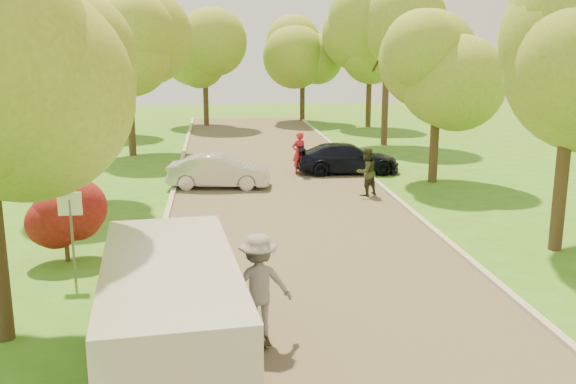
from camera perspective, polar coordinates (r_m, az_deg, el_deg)
name	(u,v)px	position (r m, az deg, el deg)	size (l,w,h in m)	color
ground	(349,345)	(12.43, 5.45, -13.35)	(100.00, 100.00, 0.00)	#39701A
road	(296,227)	(19.82, 0.71, -3.12)	(8.00, 60.00, 0.01)	#4C4438
curb_left	(163,229)	(19.73, -11.06, -3.28)	(0.18, 60.00, 0.12)	#B2AD9E
curb_right	(423,221)	(20.69, 11.92, -2.56)	(0.18, 60.00, 0.12)	#B2AD9E
street_sign	(71,218)	(15.77, -18.75, -2.18)	(0.55, 0.06, 2.17)	#59595E
red_shrub	(65,221)	(17.41, -19.23, -2.41)	(1.70, 1.70, 1.95)	#382619
tree_l_midb	(84,72)	(23.33, -17.69, 10.13)	(4.30, 4.20, 6.62)	#382619
tree_l_far	(131,45)	(33.13, -13.75, 12.57)	(4.92, 4.80, 7.79)	#382619
tree_r_midb	(443,61)	(26.47, 13.63, 11.28)	(4.51, 4.40, 7.01)	#382619
tree_r_far	(391,38)	(36.19, 9.18, 13.35)	(5.33, 5.20, 8.34)	#382619
tree_bg_a	(108,48)	(41.38, -15.73, 12.26)	(5.12, 5.00, 7.72)	#382619
tree_bg_b	(373,44)	(44.18, 7.61, 12.92)	(5.12, 5.00, 7.95)	#382619
tree_bg_c	(208,52)	(44.89, -7.16, 12.28)	(4.92, 4.80, 7.33)	#382619
tree_bg_d	(306,47)	(47.35, 1.58, 12.76)	(5.12, 5.00, 7.72)	#382619
minivan	(171,316)	(11.05, -10.32, -10.80)	(2.72, 5.73, 2.06)	silver
silver_sedan	(219,171)	(25.26, -6.16, 1.85)	(1.38, 3.97, 1.31)	silver
dark_sedan	(347,158)	(28.12, 5.30, 3.00)	(1.83, 4.50, 1.31)	black
longboard	(259,335)	(12.51, -2.59, -12.56)	(0.38, 1.04, 0.12)	black
skateboarder	(258,285)	(12.11, -2.64, -8.25)	(1.28, 0.74, 1.98)	gray
person_striped	(299,153)	(27.83, 0.98, 3.50)	(0.67, 0.44, 1.83)	red
person_olive	(366,172)	(23.90, 6.96, 1.78)	(0.87, 0.68, 1.80)	#2E331F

